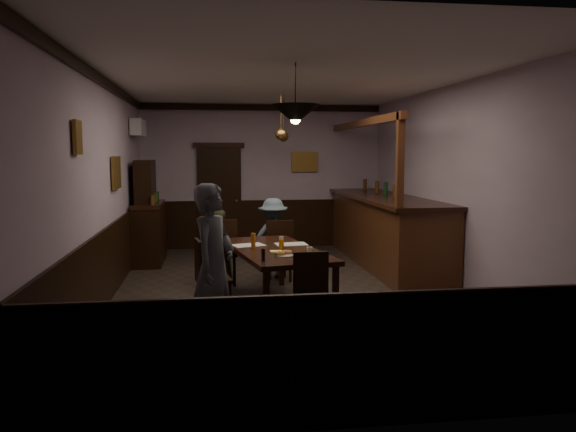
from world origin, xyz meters
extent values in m
cube|color=#2D2621|center=(0.00, 0.00, -0.01)|extent=(5.00, 8.00, 0.01)
cube|color=white|center=(0.00, 0.00, 3.00)|extent=(5.00, 8.00, 0.01)
cube|color=#AD95A9|center=(0.00, 4.00, 1.50)|extent=(5.00, 0.01, 3.00)
cube|color=#AD95A9|center=(0.00, -4.00, 1.50)|extent=(5.00, 0.01, 3.00)
cube|color=#AD95A9|center=(-2.50, 0.00, 1.50)|extent=(0.01, 8.00, 3.00)
cube|color=#AD95A9|center=(2.50, 0.00, 1.50)|extent=(0.01, 8.00, 3.00)
cube|color=black|center=(-0.27, -0.60, 0.72)|extent=(1.39, 2.35, 0.06)
cube|color=black|center=(-0.49, -1.68, 0.34)|extent=(0.07, 0.07, 0.69)
cube|color=black|center=(0.33, -1.52, 0.34)|extent=(0.07, 0.07, 0.69)
cube|color=black|center=(-0.87, 0.33, 0.34)|extent=(0.07, 0.07, 0.69)
cube|color=black|center=(-0.04, 0.48, 0.34)|extent=(0.07, 0.07, 0.69)
cube|color=black|center=(-0.96, 0.65, 0.47)|extent=(0.51, 0.51, 0.05)
cube|color=black|center=(-0.92, 0.45, 0.75)|extent=(0.44, 0.12, 0.52)
cube|color=black|center=(-0.81, 0.85, 0.22)|extent=(0.04, 0.04, 0.45)
cube|color=black|center=(-1.16, 0.79, 0.22)|extent=(0.04, 0.04, 0.45)
cube|color=black|center=(-0.75, 0.50, 0.22)|extent=(0.04, 0.04, 0.45)
cube|color=black|center=(-1.10, 0.44, 0.22)|extent=(0.04, 0.04, 0.45)
cube|color=black|center=(-0.07, 0.81, 0.45)|extent=(0.47, 0.47, 0.05)
cube|color=black|center=(-0.05, 0.63, 0.72)|extent=(0.42, 0.09, 0.50)
cube|color=black|center=(0.07, 1.00, 0.21)|extent=(0.04, 0.04, 0.43)
cube|color=black|center=(-0.26, 0.96, 0.21)|extent=(0.04, 0.04, 0.43)
cube|color=black|center=(0.12, 0.67, 0.21)|extent=(0.04, 0.04, 0.43)
cube|color=black|center=(-0.22, 0.62, 0.21)|extent=(0.04, 0.04, 0.43)
cube|color=black|center=(-0.01, -1.97, 0.42)|extent=(0.39, 0.39, 0.05)
cube|color=black|center=(-0.01, -1.79, 0.67)|extent=(0.39, 0.04, 0.47)
cube|color=black|center=(-0.17, -2.13, 0.20)|extent=(0.04, 0.04, 0.40)
cube|color=black|center=(0.15, -2.13, 0.20)|extent=(0.04, 0.04, 0.40)
cube|color=black|center=(-0.17, -1.81, 0.20)|extent=(0.04, 0.04, 0.40)
cube|color=black|center=(0.15, -1.81, 0.20)|extent=(0.04, 0.04, 0.40)
cube|color=black|center=(-1.07, -0.95, 0.44)|extent=(0.47, 0.47, 0.05)
cube|color=black|center=(-1.25, -0.98, 0.70)|extent=(0.11, 0.41, 0.49)
cube|color=black|center=(-0.88, -1.08, 0.21)|extent=(0.04, 0.04, 0.42)
cube|color=black|center=(-0.93, -0.76, 0.21)|extent=(0.04, 0.04, 0.42)
cube|color=black|center=(-1.20, -1.14, 0.21)|extent=(0.04, 0.04, 0.42)
cube|color=black|center=(-1.26, -0.81, 0.21)|extent=(0.04, 0.04, 0.42)
imported|color=slate|center=(-1.07, -2.02, 0.84)|extent=(0.64, 0.73, 1.68)
imported|color=#3F4328|center=(-0.99, 0.84, 0.56)|extent=(0.67, 0.60, 1.12)
imported|color=slate|center=(-0.11, 1.01, 0.64)|extent=(0.88, 0.57, 1.28)
cube|color=silver|center=(-0.59, -0.32, 0.75)|extent=(0.49, 0.42, 0.01)
cube|color=silver|center=(-0.01, -0.31, 0.75)|extent=(0.44, 0.33, 0.01)
cube|color=#FFF25D|center=(-0.28, -0.81, 0.75)|extent=(0.18, 0.18, 0.00)
cylinder|color=white|center=(0.11, -1.04, 0.76)|extent=(0.15, 0.15, 0.01)
imported|color=white|center=(0.11, -1.05, 0.80)|extent=(0.09, 0.09, 0.07)
cylinder|color=white|center=(-0.21, -1.16, 0.76)|extent=(0.22, 0.22, 0.01)
torus|color=#C68C47|center=(-0.27, -1.15, 0.79)|extent=(0.13, 0.13, 0.04)
torus|color=#C68C47|center=(-0.18, -1.08, 0.79)|extent=(0.13, 0.13, 0.04)
cylinder|color=orange|center=(-0.19, -0.65, 0.81)|extent=(0.07, 0.07, 0.12)
cylinder|color=#BF721E|center=(-0.55, -0.55, 0.85)|extent=(0.06, 0.06, 0.20)
cylinder|color=silver|center=(-0.18, -0.57, 0.82)|extent=(0.06, 0.06, 0.15)
cylinder|color=black|center=(-0.50, -1.41, 0.82)|extent=(0.04, 0.04, 0.14)
cube|color=black|center=(-2.20, 2.61, 0.50)|extent=(0.50, 1.41, 1.01)
cube|color=black|center=(-2.20, 2.61, 1.06)|extent=(0.48, 1.36, 0.08)
cube|color=black|center=(-2.25, 2.61, 1.46)|extent=(0.30, 0.91, 0.81)
cube|color=#442312|center=(2.00, 1.95, 0.59)|extent=(0.96, 4.48, 1.17)
cube|color=black|center=(1.98, 1.95, 1.20)|extent=(1.07, 4.59, 0.06)
cube|color=#442312|center=(1.57, 1.95, 2.51)|extent=(0.10, 4.38, 0.12)
cube|color=#442312|center=(1.57, -0.18, 1.87)|extent=(0.10, 0.10, 1.39)
cube|color=#442312|center=(1.57, 4.09, 1.87)|extent=(0.10, 0.10, 1.39)
cube|color=black|center=(-0.90, 3.95, 1.05)|extent=(0.90, 0.06, 2.10)
cube|color=white|center=(-2.38, 2.90, 2.45)|extent=(0.20, 0.85, 0.30)
cube|color=olive|center=(-2.46, -1.60, 2.15)|extent=(0.04, 0.28, 0.36)
cube|color=olive|center=(-2.46, 0.80, 1.70)|extent=(0.04, 0.62, 0.48)
cube|color=olive|center=(0.90, 3.96, 1.80)|extent=(0.55, 0.04, 0.42)
cylinder|color=black|center=(-0.12, -1.38, 2.71)|extent=(0.02, 0.02, 0.58)
cone|color=black|center=(-0.12, -1.38, 2.42)|extent=(0.56, 0.56, 0.22)
sphere|color=#FFD88C|center=(-0.12, -1.38, 2.37)|extent=(0.12, 0.12, 0.12)
cylinder|color=#BF8C3F|center=(0.10, 1.65, 2.65)|extent=(0.02, 0.02, 0.70)
cone|color=#BF8C3F|center=(0.10, 1.65, 2.30)|extent=(0.20, 0.20, 0.22)
sphere|color=#FFD88C|center=(0.10, 1.65, 2.25)|extent=(0.12, 0.12, 0.12)
cylinder|color=#BF8C3F|center=(0.30, 2.87, 2.65)|extent=(0.02, 0.02, 0.70)
cone|color=#BF8C3F|center=(0.30, 2.87, 2.30)|extent=(0.20, 0.20, 0.22)
sphere|color=#FFD88C|center=(0.30, 2.87, 2.25)|extent=(0.12, 0.12, 0.12)
camera|label=1|loc=(-1.10, -7.76, 1.98)|focal=35.00mm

